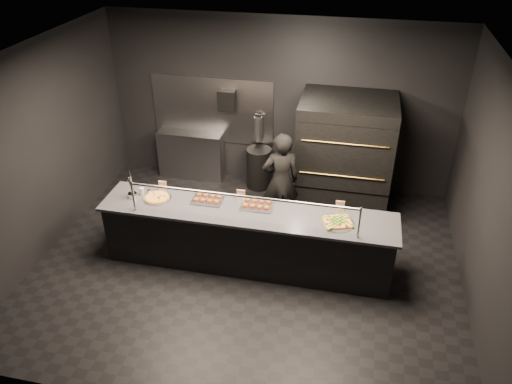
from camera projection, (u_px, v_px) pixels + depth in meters
room at (246, 172)px, 6.55m from camera, size 6.04×6.00×3.00m
service_counter at (247, 238)px, 7.04m from camera, size 4.10×0.78×1.37m
pizza_oven at (344, 154)px, 8.15m from camera, size 1.50×1.23×1.91m
prep_shelf at (192, 155)px, 9.28m from camera, size 1.20×0.35×0.90m
towel_dispenser at (227, 100)px, 8.64m from camera, size 0.30×0.20×0.35m
fire_extinguisher at (258, 129)px, 8.80m from camera, size 0.14×0.14×0.51m
beer_tap at (132, 189)px, 7.03m from camera, size 0.12×0.18×0.48m
round_pizza at (157, 198)px, 7.07m from camera, size 0.41×0.41×0.03m
slider_tray_a at (208, 199)px, 7.03m from camera, size 0.43×0.32×0.07m
slider_tray_b at (257, 204)px, 6.90m from camera, size 0.46×0.36×0.07m
square_pizza at (337, 222)px, 6.55m from camera, size 0.45×0.45×0.05m
condiment_jar at (144, 192)px, 7.14m from camera, size 0.16×0.07×0.11m
tent_cards at (246, 195)px, 7.02m from camera, size 2.68×0.04×0.15m
trash_bin at (259, 168)px, 9.00m from camera, size 0.45×0.45×0.74m
worker at (281, 181)px, 7.73m from camera, size 0.69×0.58×1.61m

